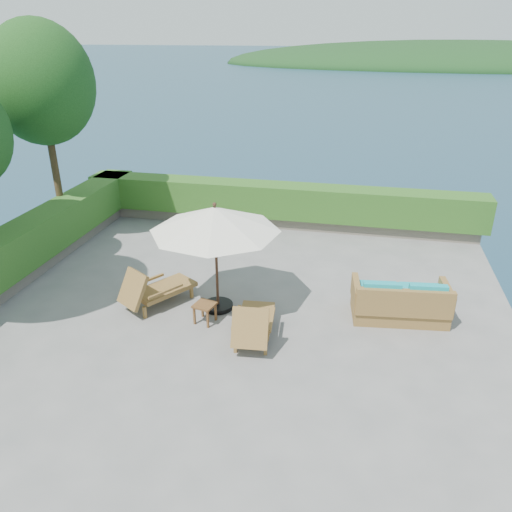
% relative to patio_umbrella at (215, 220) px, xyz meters
% --- Properties ---
extents(ground, '(12.00, 12.00, 0.00)m').
position_rel_patio_umbrella_xyz_m(ground, '(0.45, -0.23, -2.10)').
color(ground, gray).
rests_on(ground, ground).
extents(foundation, '(12.00, 12.00, 3.00)m').
position_rel_patio_umbrella_xyz_m(foundation, '(0.45, -0.23, -3.65)').
color(foundation, '#544D43').
rests_on(foundation, ocean).
extents(ocean, '(600.00, 600.00, 0.00)m').
position_rel_patio_umbrella_xyz_m(ocean, '(0.45, -0.23, -5.10)').
color(ocean, '#173249').
rests_on(ocean, ground).
extents(offshore_island, '(126.00, 57.60, 12.60)m').
position_rel_patio_umbrella_xyz_m(offshore_island, '(25.45, 139.77, -5.10)').
color(offshore_island, black).
rests_on(offshore_island, ocean).
extents(planter_wall_far, '(12.00, 0.60, 0.36)m').
position_rel_patio_umbrella_xyz_m(planter_wall_far, '(0.45, 5.37, -1.92)').
color(planter_wall_far, slate).
rests_on(planter_wall_far, ground).
extents(planter_wall_left, '(0.60, 12.00, 0.36)m').
position_rel_patio_umbrella_xyz_m(planter_wall_left, '(-5.15, -0.23, -1.92)').
color(planter_wall_left, slate).
rests_on(planter_wall_left, ground).
extents(hedge_far, '(12.40, 0.90, 1.00)m').
position_rel_patio_umbrella_xyz_m(hedge_far, '(0.45, 5.37, -1.25)').
color(hedge_far, '#254D16').
rests_on(hedge_far, planter_wall_far).
extents(hedge_left, '(0.90, 12.40, 1.00)m').
position_rel_patio_umbrella_xyz_m(hedge_left, '(-5.15, -0.23, -1.25)').
color(hedge_left, '#254D16').
rests_on(hedge_left, planter_wall_left).
extents(tree_far, '(2.80, 2.80, 6.03)m').
position_rel_patio_umbrella_xyz_m(tree_far, '(-5.55, 2.97, 2.31)').
color(tree_far, '#47341B').
rests_on(tree_far, ground).
extents(patio_umbrella, '(3.24, 3.24, 2.48)m').
position_rel_patio_umbrella_xyz_m(patio_umbrella, '(0.00, 0.00, 0.00)').
color(patio_umbrella, black).
rests_on(patio_umbrella, ground).
extents(lounge_left, '(1.52, 1.83, 0.99)m').
position_rel_patio_umbrella_xyz_m(lounge_left, '(-1.41, -0.19, -1.68)').
color(lounge_left, olive).
rests_on(lounge_left, ground).
extents(lounge_right, '(0.85, 1.74, 0.97)m').
position_rel_patio_umbrella_xyz_m(lounge_right, '(1.05, -1.07, -1.69)').
color(lounge_right, olive).
rests_on(lounge_right, ground).
extents(side_table, '(0.50, 0.50, 0.44)m').
position_rel_patio_umbrella_xyz_m(side_table, '(-0.10, -0.64, -1.73)').
color(side_table, brown).
rests_on(side_table, ground).
extents(wicker_loveseat, '(2.11, 1.25, 0.99)m').
position_rel_patio_umbrella_xyz_m(wicker_loveseat, '(3.94, 0.38, -1.72)').
color(wicker_loveseat, olive).
rests_on(wicker_loveseat, ground).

